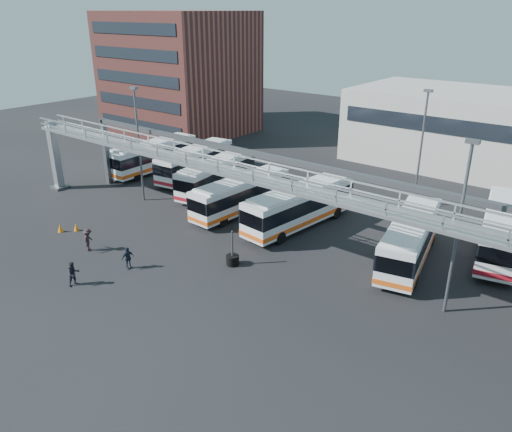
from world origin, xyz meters
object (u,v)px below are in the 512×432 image
Objects in this scene: light_pole_mid at (459,221)px; bus_4 at (300,205)px; light_pole_left at (138,139)px; pedestrian_b at (74,274)px; cone_right at (76,227)px; bus_0 at (154,155)px; bus_3 at (241,194)px; tire_stack at (232,259)px; pedestrian_d at (128,258)px; bus_6 at (410,238)px; cone_left at (60,228)px; bus_7 at (502,229)px; bus_2 at (217,174)px; bus_1 at (195,161)px; pedestrian_c at (88,240)px; light_pole_back at (422,143)px.

light_pole_mid reaches higher than bus_4.
bus_4 is at bearing 15.09° from light_pole_left.
pedestrian_b reaches higher than cone_right.
cone_right is at bearing -65.06° from bus_0.
tire_stack is at bearing -50.16° from bus_3.
bus_6 is at bearing -40.16° from pedestrian_d.
pedestrian_d is 2.49× the size of cone_right.
bus_4 is 18.98m from cone_left.
cone_left is (-27.58, -7.72, -5.39)m from light_pole_mid.
cone_right is (7.17, -14.27, -1.48)m from bus_0.
bus_7 is 31.96m from cone_right.
light_pole_left is at bearing -130.13° from bus_2.
pedestrian_c is (6.07, -17.00, -0.89)m from bus_1.
pedestrian_c is 4.12m from cone_right.
cone_right is (-22.59, -11.49, -1.46)m from bus_6.
bus_1 is 15.88× the size of cone_left.
light_pole_left reaches higher than bus_3.
light_pole_mid is at bearing -13.46° from bus_4.
bus_4 is (-5.48, -10.09, -3.89)m from light_pole_back.
bus_4 is 17.67m from pedestrian_b.
pedestrian_d is 7.05m from tire_stack.
bus_3 is 0.90× the size of bus_7.
cone_right is 13.84m from tire_stack.
bus_4 reaches higher than tire_stack.
bus_1 is 6.20× the size of pedestrian_c.
bus_6 is (9.28, -0.23, -0.07)m from bus_4.
light_pole_back is 29.30m from cone_right.
bus_2 is (4.69, -1.83, -0.02)m from bus_1.
tire_stack is at bearing -51.80° from bus_2.
bus_7 is 7.31× the size of pedestrian_d.
light_pole_back reaches higher than bus_4.
light_pole_left is at bearing 53.94° from pedestrian_d.
bus_2 reaches higher than tire_stack.
bus_7 is at bearing 44.04° from tire_stack.
bus_3 is at bearing 169.61° from bus_6.
pedestrian_c is (-14.96, -23.23, -4.87)m from light_pole_back.
bus_3 is 15.31× the size of cone_left.
light_pole_left is 15.27× the size of cone_left.
bus_0 is at bearing 167.62° from light_pole_mid.
cone_right is at bearing -132.07° from bus_4.
bus_1 is 0.93× the size of bus_7.
light_pole_left reaches higher than bus_1.
light_pole_left reaches higher than pedestrian_d.
bus_6 reaches higher than cone_right.
pedestrian_c is (-18.76, -12.91, -0.91)m from bus_6.
bus_2 is 1.02× the size of bus_3.
bus_2 is at bearing 175.59° from bus_7.
pedestrian_c is at bearing -119.25° from bus_4.
light_pole_left is 6.23× the size of pedestrian_b.
bus_2 is 15.26m from pedestrian_c.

